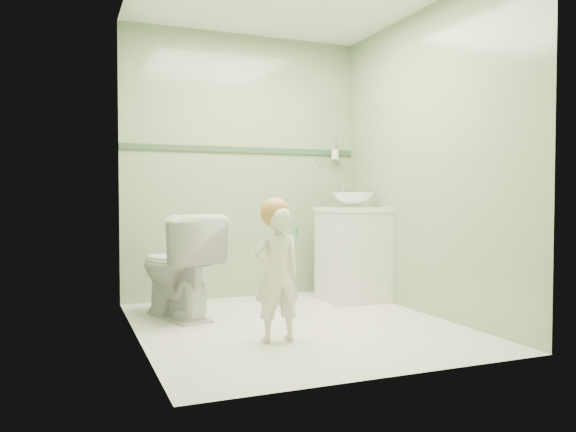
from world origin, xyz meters
name	(u,v)px	position (x,y,z in m)	size (l,w,h in m)	color
ground	(296,325)	(0.00, 0.00, 0.00)	(2.50, 2.50, 0.00)	white
room_shell	(296,158)	(0.00, 0.00, 1.20)	(2.50, 2.54, 2.40)	#86A776
trim_stripe	(244,150)	(0.00, 1.24, 1.35)	(2.20, 0.02, 0.05)	#335235
vanity	(353,256)	(0.84, 0.70, 0.40)	(0.52, 0.50, 0.80)	white
counter	(353,209)	(0.84, 0.70, 0.81)	(0.54, 0.52, 0.04)	white
basin	(353,200)	(0.84, 0.70, 0.89)	(0.37, 0.37, 0.13)	white
faucet	(343,191)	(0.84, 0.89, 0.97)	(0.03, 0.13, 0.18)	silver
cup_holder	(334,155)	(0.89, 1.18, 1.33)	(0.26, 0.07, 0.21)	silver
toilet	(177,266)	(-0.74, 0.57, 0.40)	(0.44, 0.78, 0.79)	white
toddler	(277,275)	(-0.29, -0.37, 0.43)	(0.31, 0.21, 0.86)	beige
hair_cap	(275,213)	(-0.29, -0.35, 0.82)	(0.19, 0.19, 0.19)	#B7793D
teal_toothbrush	(295,233)	(-0.21, -0.49, 0.70)	(0.11, 0.13, 0.08)	#02835C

